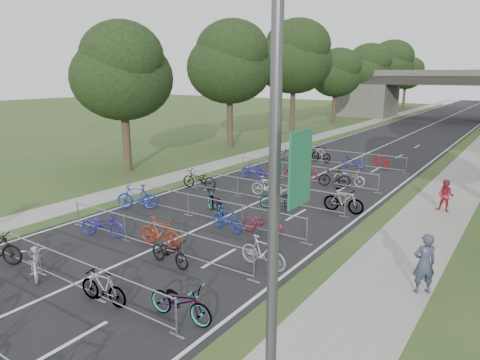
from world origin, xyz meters
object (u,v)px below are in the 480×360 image
at_px(lamppost, 275,224).
at_px(pedestrian_b, 446,196).
at_px(overpass_bridge, 445,95).
at_px(pedestrian_a, 424,264).

distance_m(lamppost, pedestrian_b, 16.91).
bearing_deg(pedestrian_b, overpass_bridge, 107.01).
bearing_deg(pedestrian_a, lamppost, 46.32).
bearing_deg(overpass_bridge, lamppost, -82.47).
xyz_separation_m(lamppost, pedestrian_a, (0.87, 7.55, -3.33)).
relative_size(overpass_bridge, lamppost, 3.78).
relative_size(lamppost, pedestrian_b, 5.20).
distance_m(overpass_bridge, pedestrian_b, 47.27).
distance_m(overpass_bridge, lamppost, 63.55).
bearing_deg(overpass_bridge, pedestrian_b, -79.91).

